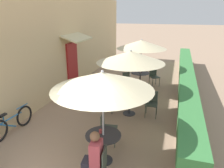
% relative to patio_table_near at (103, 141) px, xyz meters
% --- Properties ---
extents(cafe_facade_wall, '(0.98, 14.00, 4.20)m').
position_rel_patio_table_near_xyz_m(cafe_facade_wall, '(-3.34, 5.38, 1.54)').
color(cafe_facade_wall, '#D6B784').
rests_on(cafe_facade_wall, ground_plane).
extents(planter_hedge, '(0.60, 13.00, 1.01)m').
position_rel_patio_table_near_xyz_m(planter_hedge, '(1.96, 5.42, -0.01)').
color(planter_hedge, gray).
rests_on(planter_hedge, ground_plane).
extents(patio_table_near, '(0.84, 0.84, 0.73)m').
position_rel_patio_table_near_xyz_m(patio_table_near, '(0.00, 0.00, 0.00)').
color(patio_table_near, '#28282D').
rests_on(patio_table_near, ground_plane).
extents(patio_umbrella_near, '(2.25, 2.25, 2.29)m').
position_rel_patio_table_near_xyz_m(patio_umbrella_near, '(0.00, -0.00, 1.50)').
color(patio_umbrella_near, '#B7B7BC').
rests_on(patio_umbrella_near, ground_plane).
extents(cafe_chair_near_left, '(0.45, 0.45, 0.87)m').
position_rel_patio_table_near_xyz_m(cafe_chair_near_left, '(0.17, -0.75, -0.03)').
color(cafe_chair_near_left, '#384238').
rests_on(cafe_chair_near_left, ground_plane).
extents(seated_patron_near_left, '(0.44, 0.37, 1.25)m').
position_rel_patio_table_near_xyz_m(seated_patron_near_left, '(0.06, -0.76, 0.14)').
color(seated_patron_near_left, '#23232D').
rests_on(seated_patron_near_left, ground_plane).
extents(cafe_chair_near_right, '(0.45, 0.45, 0.87)m').
position_rel_patio_table_near_xyz_m(cafe_chair_near_right, '(-0.17, 0.75, -0.03)').
color(cafe_chair_near_right, '#384238').
rests_on(cafe_chair_near_right, ground_plane).
extents(coffee_cup_near, '(0.07, 0.07, 0.09)m').
position_rel_patio_table_near_xyz_m(coffee_cup_near, '(-0.09, 0.05, 0.22)').
color(coffee_cup_near, '#B73D3D').
rests_on(coffee_cup_near, patio_table_near).
extents(patio_table_mid, '(0.84, 0.84, 0.73)m').
position_rel_patio_table_near_xyz_m(patio_table_mid, '(0.04, 2.68, 0.00)').
color(patio_table_mid, '#28282D').
rests_on(patio_table_mid, ground_plane).
extents(patio_umbrella_mid, '(2.25, 2.25, 2.29)m').
position_rel_patio_table_near_xyz_m(patio_umbrella_mid, '(0.04, 2.68, 1.50)').
color(patio_umbrella_mid, '#B7B7BC').
rests_on(patio_umbrella_mid, ground_plane).
extents(cafe_chair_mid_left, '(0.41, 0.41, 0.87)m').
position_rel_patio_table_near_xyz_m(cafe_chair_mid_left, '(-0.72, 2.58, -0.03)').
color(cafe_chair_mid_left, '#384238').
rests_on(cafe_chair_mid_left, ground_plane).
extents(seated_patron_mid_left, '(0.35, 0.41, 1.25)m').
position_rel_patio_table_near_xyz_m(seated_patron_mid_left, '(-0.73, 2.69, 0.14)').
color(seated_patron_mid_left, '#23232D').
rests_on(seated_patron_mid_left, ground_plane).
extents(cafe_chair_mid_right, '(0.41, 0.41, 0.87)m').
position_rel_patio_table_near_xyz_m(cafe_chair_mid_right, '(0.79, 2.79, -0.03)').
color(cafe_chair_mid_right, '#384238').
rests_on(cafe_chair_mid_right, ground_plane).
extents(coffee_cup_mid, '(0.07, 0.07, 0.09)m').
position_rel_patio_table_near_xyz_m(coffee_cup_mid, '(-0.03, 2.69, 0.22)').
color(coffee_cup_mid, '#232328').
rests_on(coffee_cup_mid, patio_table_mid).
extents(patio_table_far, '(0.84, 0.84, 0.73)m').
position_rel_patio_table_near_xyz_m(patio_table_far, '(-0.09, 5.57, 0.00)').
color(patio_table_far, '#28282D').
rests_on(patio_table_far, ground_plane).
extents(patio_umbrella_far, '(2.25, 2.25, 2.29)m').
position_rel_patio_table_near_xyz_m(patio_umbrella_far, '(-0.09, 5.57, 1.50)').
color(patio_umbrella_far, '#B7B7BC').
rests_on(patio_umbrella_far, ground_plane).
extents(cafe_chair_far_left, '(0.56, 0.56, 0.87)m').
position_rel_patio_table_near_xyz_m(cafe_chair_far_left, '(0.49, 6.06, -0.03)').
color(cafe_chair_far_left, '#384238').
rests_on(cafe_chair_far_left, ground_plane).
extents(cafe_chair_far_right, '(0.56, 0.56, 0.87)m').
position_rel_patio_table_near_xyz_m(cafe_chair_far_right, '(-0.67, 5.07, -0.03)').
color(cafe_chair_far_right, '#384238').
rests_on(cafe_chair_far_right, ground_plane).
extents(coffee_cup_far, '(0.07, 0.07, 0.09)m').
position_rel_patio_table_near_xyz_m(coffee_cup_far, '(-0.08, 5.66, 0.22)').
color(coffee_cup_far, '#B73D3D').
rests_on(coffee_cup_far, patio_table_far).
extents(bicycle_leaning, '(0.16, 1.66, 0.74)m').
position_rel_patio_table_near_xyz_m(bicycle_leaning, '(-3.00, 0.43, -0.21)').
color(bicycle_leaning, black).
rests_on(bicycle_leaning, ground_plane).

